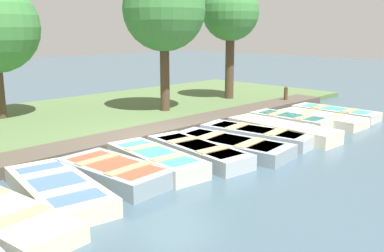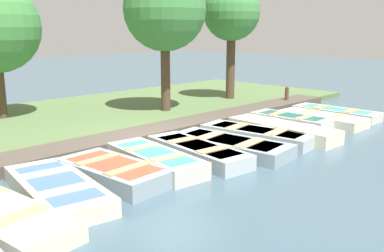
{
  "view_description": "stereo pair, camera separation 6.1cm",
  "coord_description": "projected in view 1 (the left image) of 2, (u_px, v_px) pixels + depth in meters",
  "views": [
    {
      "loc": [
        8.48,
        -7.76,
        3.2
      ],
      "look_at": [
        0.55,
        0.25,
        0.65
      ],
      "focal_mm": 40.0,
      "sensor_mm": 36.0,
      "label": 1
    },
    {
      "loc": [
        8.52,
        -7.72,
        3.2
      ],
      "look_at": [
        0.55,
        0.25,
        0.65
      ],
      "focal_mm": 40.0,
      "sensor_mm": 36.0,
      "label": 2
    }
  ],
  "objects": [
    {
      "name": "rowboat_5",
      "position": [
        198.0,
        151.0,
        10.79
      ],
      "size": [
        3.22,
        1.34,
        0.39
      ],
      "rotation": [
        0.0,
        0.0,
        -0.12
      ],
      "color": "#B2BCC1",
      "rests_on": "ground_plane"
    },
    {
      "name": "rowboat_3",
      "position": [
        114.0,
        172.0,
        9.22
      ],
      "size": [
        2.73,
        1.43,
        0.4
      ],
      "rotation": [
        0.0,
        0.0,
        0.07
      ],
      "color": "#8C9EA8",
      "rests_on": "ground_plane"
    },
    {
      "name": "rowboat_8",
      "position": [
        282.0,
        130.0,
        13.05
      ],
      "size": [
        3.57,
        1.15,
        0.43
      ],
      "rotation": [
        0.0,
        0.0,
        -0.04
      ],
      "color": "beige",
      "rests_on": "ground_plane"
    },
    {
      "name": "dock_walkway",
      "position": [
        143.0,
        135.0,
        12.72
      ],
      "size": [
        1.18,
        19.1,
        0.28
      ],
      "color": "#51473D",
      "rests_on": "ground_plane"
    },
    {
      "name": "rowboat_6",
      "position": [
        230.0,
        145.0,
        11.4
      ],
      "size": [
        3.45,
        1.64,
        0.37
      ],
      "rotation": [
        0.0,
        0.0,
        0.12
      ],
      "color": "#8C9EA8",
      "rests_on": "ground_plane"
    },
    {
      "name": "shore_bank",
      "position": [
        77.0,
        118.0,
        15.31
      ],
      "size": [
        8.0,
        24.0,
        0.21
      ],
      "color": "#567042",
      "rests_on": "ground_plane"
    },
    {
      "name": "rowboat_2",
      "position": [
        58.0,
        189.0,
        8.24
      ],
      "size": [
        3.22,
        1.66,
        0.38
      ],
      "rotation": [
        0.0,
        0.0,
        -0.15
      ],
      "color": "beige",
      "rests_on": "ground_plane"
    },
    {
      "name": "rowboat_11",
      "position": [
        335.0,
        113.0,
        15.93
      ],
      "size": [
        3.11,
        1.06,
        0.35
      ],
      "rotation": [
        0.0,
        0.0,
        0.01
      ],
      "color": "beige",
      "rests_on": "ground_plane"
    },
    {
      "name": "park_tree_right",
      "position": [
        231.0,
        14.0,
        18.28
      ],
      "size": [
        2.44,
        2.44,
        5.15
      ],
      "color": "#4C3828",
      "rests_on": "ground_plane"
    },
    {
      "name": "rowboat_7",
      "position": [
        256.0,
        135.0,
        12.51
      ],
      "size": [
        3.44,
        1.47,
        0.38
      ],
      "rotation": [
        0.0,
        0.0,
        0.13
      ],
      "color": "#B2BCC1",
      "rests_on": "ground_plane"
    },
    {
      "name": "rowboat_9",
      "position": [
        291.0,
        120.0,
        14.48
      ],
      "size": [
        2.71,
        1.13,
        0.4
      ],
      "rotation": [
        0.0,
        0.0,
        0.03
      ],
      "color": "beige",
      "rests_on": "ground_plane"
    },
    {
      "name": "mooring_post_far",
      "position": [
        286.0,
        96.0,
        18.14
      ],
      "size": [
        0.16,
        0.16,
        0.86
      ],
      "color": "brown",
      "rests_on": "ground_plane"
    },
    {
      "name": "park_tree_center",
      "position": [
        164.0,
        10.0,
        15.41
      ],
      "size": [
        3.01,
        3.01,
        5.42
      ],
      "color": "#4C3828",
      "rests_on": "ground_plane"
    },
    {
      "name": "ground_plane",
      "position": [
        172.0,
        147.0,
        11.9
      ],
      "size": [
        80.0,
        80.0,
        0.0
      ],
      "primitive_type": "plane",
      "color": "#425B6B"
    },
    {
      "name": "rowboat_4",
      "position": [
        156.0,
        160.0,
        10.04
      ],
      "size": [
        2.99,
        1.3,
        0.42
      ],
      "rotation": [
        0.0,
        0.0,
        -0.11
      ],
      "color": "beige",
      "rests_on": "ground_plane"
    },
    {
      "name": "rowboat_10",
      "position": [
        320.0,
        119.0,
        14.87
      ],
      "size": [
        3.05,
        1.27,
        0.35
      ],
      "rotation": [
        0.0,
        0.0,
        -0.02
      ],
      "color": "beige",
      "rests_on": "ground_plane"
    }
  ]
}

